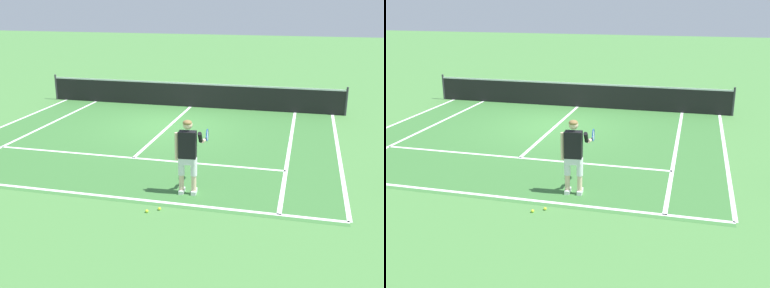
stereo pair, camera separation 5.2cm
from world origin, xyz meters
The scene contains 13 objects.
ground_plane centered at (0.00, 0.00, 0.00)m, with size 80.00×80.00×0.00m, color #477F3D.
court_inner_surface centered at (0.00, -1.47, 0.00)m, with size 10.98×9.35×0.00m, color #387033.
line_baseline centered at (0.00, -5.95, 0.00)m, with size 10.98×0.10×0.01m, color white.
line_service centered at (0.00, -3.40, 0.00)m, with size 8.23×0.10×0.01m, color white.
line_centre_service centered at (0.00, -0.20, 0.00)m, with size 0.10×6.40×0.01m, color white.
line_singles_left centered at (-4.12, -1.47, 0.00)m, with size 0.10×8.95×0.01m, color white.
line_singles_right centered at (4.12, -1.47, 0.00)m, with size 0.10×8.95×0.01m, color white.
line_doubles_left centered at (-5.49, -1.47, 0.00)m, with size 0.10×8.95×0.01m, color white.
line_doubles_right centered at (5.49, -1.47, 0.00)m, with size 0.10×8.95×0.01m, color white.
tennis_net centered at (0.00, 3.00, 0.50)m, with size 11.96×0.08×1.07m.
tennis_player centered at (2.06, -5.34, 0.99)m, with size 0.61×1.15×1.71m.
tennis_ball_near_feet centered at (1.48, -6.50, 0.03)m, with size 0.07×0.07×0.07m, color #CCE02D.
tennis_ball_by_baseline centered at (1.69, -6.33, 0.03)m, with size 0.07×0.07×0.07m, color #CCE02D.
Camera 2 is at (4.52, -14.62, 4.22)m, focal length 43.35 mm.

